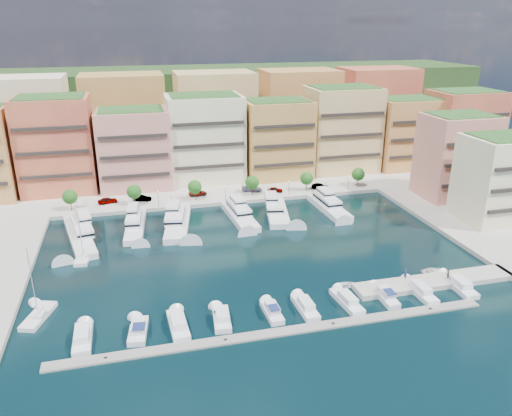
# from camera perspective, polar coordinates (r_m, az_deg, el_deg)

# --- Properties ---
(ground) EXTENTS (400.00, 400.00, 0.00)m
(ground) POSITION_cam_1_polar(r_m,az_deg,el_deg) (108.21, -0.30, -5.05)
(ground) COLOR black
(ground) RESTS_ON ground
(north_quay) EXTENTS (220.00, 64.00, 2.00)m
(north_quay) POSITION_cam_1_polar(r_m,az_deg,el_deg) (165.18, -5.52, 4.05)
(north_quay) COLOR #9E998E
(north_quay) RESTS_ON ground
(hillside) EXTENTS (240.00, 40.00, 58.00)m
(hillside) POSITION_cam_1_polar(r_m,az_deg,el_deg) (211.25, -7.60, 7.64)
(hillside) COLOR black
(hillside) RESTS_ON ground
(south_pontoon) EXTENTS (72.00, 2.20, 0.35)m
(south_pontoon) POSITION_cam_1_polar(r_m,az_deg,el_deg) (82.46, 2.82, -14.07)
(south_pontoon) COLOR gray
(south_pontoon) RESTS_ON ground
(finger_pier) EXTENTS (32.00, 5.00, 2.00)m
(finger_pier) POSITION_cam_1_polar(r_m,az_deg,el_deg) (101.69, 19.71, -8.16)
(finger_pier) COLOR #9E998E
(finger_pier) RESTS_ON ground
(apartment_1) EXTENTS (20.00, 16.50, 26.80)m
(apartment_1) POSITION_cam_1_polar(r_m,az_deg,el_deg) (151.59, -21.85, 6.75)
(apartment_1) COLOR #CE6E44
(apartment_1) RESTS_ON north_quay
(apartment_2) EXTENTS (20.00, 15.50, 22.80)m
(apartment_2) POSITION_cam_1_polar(r_m,az_deg,el_deg) (148.70, -13.78, 6.59)
(apartment_2) COLOR tan
(apartment_2) RESTS_ON north_quay
(apartment_3) EXTENTS (22.00, 16.50, 25.80)m
(apartment_3) POSITION_cam_1_polar(r_m,az_deg,el_deg) (151.84, -5.85, 7.95)
(apartment_3) COLOR #FBF0C2
(apartment_3) RESTS_ON north_quay
(apartment_4) EXTENTS (20.00, 15.50, 23.80)m
(apartment_4) POSITION_cam_1_polar(r_m,az_deg,el_deg) (154.83, 2.42, 7.90)
(apartment_4) COLOR tan
(apartment_4) RESTS_ON north_quay
(apartment_5) EXTENTS (22.00, 16.50, 26.80)m
(apartment_5) POSITION_cam_1_polar(r_m,az_deg,el_deg) (163.87, 9.71, 8.88)
(apartment_5) COLOR #E2C877
(apartment_5) RESTS_ON north_quay
(apartment_6) EXTENTS (20.00, 15.50, 22.80)m
(apartment_6) POSITION_cam_1_polar(r_m,az_deg,el_deg) (172.54, 16.72, 8.21)
(apartment_6) COLOR #C58F48
(apartment_6) RESTS_ON north_quay
(apartment_7) EXTENTS (22.00, 16.50, 24.80)m
(apartment_7) POSITION_cam_1_polar(r_m,az_deg,el_deg) (181.74, 22.57, 8.43)
(apartment_7) COLOR #CE6E44
(apartment_7) RESTS_ON north_quay
(apartment_east_a) EXTENTS (18.00, 14.50, 22.80)m
(apartment_east_a) POSITION_cam_1_polar(r_m,az_deg,el_deg) (147.13, 21.89, 5.55)
(apartment_east_a) COLOR tan
(apartment_east_a) RESTS_ON east_quay
(apartment_east_b) EXTENTS (18.00, 14.50, 20.80)m
(apartment_east_b) POSITION_cam_1_polar(r_m,az_deg,el_deg) (133.85, 26.21, 3.06)
(apartment_east_b) COLOR #FBF0C2
(apartment_east_b) RESTS_ON east_quay
(backblock_0) EXTENTS (26.00, 18.00, 30.00)m
(backblock_0) POSITION_cam_1_polar(r_m,az_deg,el_deg) (174.30, -24.73, 8.56)
(backblock_0) COLOR #FBF0C2
(backblock_0) RESTS_ON north_quay
(backblock_1) EXTENTS (26.00, 18.00, 30.00)m
(backblock_1) POSITION_cam_1_polar(r_m,az_deg,el_deg) (171.44, -14.75, 9.59)
(backblock_1) COLOR tan
(backblock_1) RESTS_ON north_quay
(backblock_2) EXTENTS (26.00, 18.00, 30.00)m
(backblock_2) POSITION_cam_1_polar(r_m,az_deg,el_deg) (173.79, -4.69, 10.33)
(backblock_2) COLOR #E2C877
(backblock_2) RESTS_ON north_quay
(backblock_3) EXTENTS (26.00, 18.00, 30.00)m
(backblock_3) POSITION_cam_1_polar(r_m,az_deg,el_deg) (181.15, 4.87, 10.75)
(backblock_3) COLOR #C58F48
(backblock_3) RESTS_ON north_quay
(backblock_4) EXTENTS (26.00, 18.00, 30.00)m
(backblock_4) POSITION_cam_1_polar(r_m,az_deg,el_deg) (192.94, 13.48, 10.87)
(backblock_4) COLOR #CE6E44
(backblock_4) RESTS_ON north_quay
(tree_0) EXTENTS (3.80, 3.80, 5.65)m
(tree_0) POSITION_cam_1_polar(r_m,az_deg,el_deg) (135.89, -20.50, 1.21)
(tree_0) COLOR #473323
(tree_0) RESTS_ON north_quay
(tree_1) EXTENTS (3.80, 3.80, 5.65)m
(tree_1) POSITION_cam_1_polar(r_m,az_deg,el_deg) (134.89, -13.77, 1.81)
(tree_1) COLOR #473323
(tree_1) RESTS_ON north_quay
(tree_2) EXTENTS (3.80, 3.80, 5.65)m
(tree_2) POSITION_cam_1_polar(r_m,az_deg,el_deg) (135.78, -7.02, 2.39)
(tree_2) COLOR #473323
(tree_2) RESTS_ON north_quay
(tree_3) EXTENTS (3.80, 3.80, 5.65)m
(tree_3) POSITION_cam_1_polar(r_m,az_deg,el_deg) (138.52, -0.44, 2.92)
(tree_3) COLOR #473323
(tree_3) RESTS_ON north_quay
(tree_4) EXTENTS (3.80, 3.80, 5.65)m
(tree_4) POSITION_cam_1_polar(r_m,az_deg,el_deg) (143.01, 5.80, 3.39)
(tree_4) COLOR #473323
(tree_4) RESTS_ON north_quay
(tree_5) EXTENTS (3.80, 3.80, 5.65)m
(tree_5) POSITION_cam_1_polar(r_m,az_deg,el_deg) (149.10, 11.61, 3.78)
(tree_5) COLOR #473323
(tree_5) RESTS_ON north_quay
(lamppost_0) EXTENTS (0.30, 0.30, 4.20)m
(lamppost_0) POSITION_cam_1_polar(r_m,az_deg,el_deg) (133.58, -18.84, 0.68)
(lamppost_0) COLOR black
(lamppost_0) RESTS_ON north_quay
(lamppost_1) EXTENTS (0.30, 0.30, 4.20)m
(lamppost_1) POSITION_cam_1_polar(r_m,az_deg,el_deg) (133.11, -11.14, 1.36)
(lamppost_1) COLOR black
(lamppost_1) RESTS_ON north_quay
(lamppost_2) EXTENTS (0.30, 0.30, 4.20)m
(lamppost_2) POSITION_cam_1_polar(r_m,az_deg,el_deg) (135.06, -3.51, 2.00)
(lamppost_2) COLOR black
(lamppost_2) RESTS_ON north_quay
(lamppost_3) EXTENTS (0.30, 0.30, 4.20)m
(lamppost_3) POSITION_cam_1_polar(r_m,az_deg,el_deg) (139.33, 3.78, 2.58)
(lamppost_3) COLOR black
(lamppost_3) RESTS_ON north_quay
(lamppost_4) EXTENTS (0.30, 0.30, 4.20)m
(lamppost_4) POSITION_cam_1_polar(r_m,az_deg,el_deg) (145.71, 10.55, 3.09)
(lamppost_4) COLOR black
(lamppost_4) RESTS_ON north_quay
(yacht_0) EXTENTS (9.35, 25.31, 7.30)m
(yacht_0) POSITION_cam_1_polar(r_m,az_deg,el_deg) (121.90, -19.51, -2.63)
(yacht_0) COLOR white
(yacht_0) RESTS_ON ground
(yacht_1) EXTENTS (5.93, 20.25, 7.30)m
(yacht_1) POSITION_cam_1_polar(r_m,az_deg,el_deg) (123.27, -13.63, -1.79)
(yacht_1) COLOR white
(yacht_1) RESTS_ON ground
(yacht_2) EXTENTS (8.75, 22.06, 7.30)m
(yacht_2) POSITION_cam_1_polar(r_m,az_deg,el_deg) (122.96, -8.97, -1.44)
(yacht_2) COLOR white
(yacht_2) RESTS_ON ground
(yacht_3) EXTENTS (6.13, 19.81, 7.30)m
(yacht_3) POSITION_cam_1_polar(r_m,az_deg,el_deg) (125.93, -1.93, -0.65)
(yacht_3) COLOR white
(yacht_3) RESTS_ON ground
(yacht_4) EXTENTS (8.80, 19.81, 7.30)m
(yacht_4) POSITION_cam_1_polar(r_m,az_deg,el_deg) (128.36, 2.33, -0.29)
(yacht_4) COLOR white
(yacht_4) RESTS_ON ground
(yacht_5) EXTENTS (5.59, 19.01, 7.30)m
(yacht_5) POSITION_cam_1_polar(r_m,az_deg,el_deg) (133.10, 8.25, 0.34)
(yacht_5) COLOR white
(yacht_5) RESTS_ON ground
(cruiser_0) EXTENTS (2.82, 8.21, 2.55)m
(cruiser_0) POSITION_cam_1_polar(r_m,az_deg,el_deg) (84.60, -19.20, -13.91)
(cruiser_0) COLOR white
(cruiser_0) RESTS_ON ground
(cruiser_1) EXTENTS (3.65, 7.53, 2.66)m
(cruiser_1) POSITION_cam_1_polar(r_m,az_deg,el_deg) (84.00, -13.31, -13.48)
(cruiser_1) COLOR white
(cruiser_1) RESTS_ON ground
(cruiser_2) EXTENTS (3.16, 8.71, 2.55)m
(cruiser_2) POSITION_cam_1_polar(r_m,az_deg,el_deg) (84.13, -8.88, -13.09)
(cruiser_2) COLOR white
(cruiser_2) RESTS_ON ground
(cruiser_3) EXTENTS (3.41, 7.47, 2.55)m
(cruiser_3) POSITION_cam_1_polar(r_m,az_deg,el_deg) (84.86, -3.93, -12.54)
(cruiser_3) COLOR white
(cruiser_3) RESTS_ON ground
(cruiser_4) EXTENTS (2.55, 7.18, 2.66)m
(cruiser_4) POSITION_cam_1_polar(r_m,az_deg,el_deg) (86.48, 1.84, -11.78)
(cruiser_4) COLOR white
(cruiser_4) RESTS_ON ground
(cruiser_5) EXTENTS (2.76, 8.18, 2.55)m
(cruiser_5) POSITION_cam_1_polar(r_m,az_deg,el_deg) (88.11, 5.65, -11.22)
(cruiser_5) COLOR white
(cruiser_5) RESTS_ON ground
(cruiser_6) EXTENTS (3.33, 8.85, 2.55)m
(cruiser_6) POSITION_cam_1_polar(r_m,az_deg,el_deg) (90.76, 10.35, -10.46)
(cruiser_6) COLOR white
(cruiser_6) RESTS_ON ground
(cruiser_7) EXTENTS (2.55, 7.76, 2.66)m
(cruiser_7) POSITION_cam_1_polar(r_m,az_deg,el_deg) (93.79, 14.54, -9.71)
(cruiser_7) COLOR white
(cruiser_7) RESTS_ON ground
(cruiser_8) EXTENTS (2.62, 9.08, 2.55)m
(cruiser_8) POSITION_cam_1_polar(r_m,az_deg,el_deg) (97.12, 18.21, -9.02)
(cruiser_8) COLOR white
(cruiser_8) RESTS_ON ground
(cruiser_9) EXTENTS (3.08, 9.16, 2.55)m
(cruiser_9) POSITION_cam_1_polar(r_m,az_deg,el_deg) (101.50, 22.19, -8.22)
(cruiser_9) COLOR white
(cruiser_9) RESTS_ON ground
(sailboat_2) EXTENTS (3.51, 8.12, 13.20)m
(sailboat_2) POSITION_cam_1_polar(r_m,az_deg,el_deg) (111.22, -19.11, -5.35)
(sailboat_2) COLOR white
(sailboat_2) RESTS_ON ground
(sailboat_0) EXTENTS (5.37, 8.87, 13.20)m
(sailboat_0) POSITION_cam_1_polar(r_m,az_deg,el_deg) (93.13, -23.59, -11.31)
(sailboat_0) COLOR white
(sailboat_0) RESTS_ON ground
(tender_0) EXTENTS (4.38, 3.83, 0.76)m
(tender_0) POSITION_cam_1_polar(r_m,az_deg,el_deg) (96.46, 10.78, -8.61)
(tender_0) COLOR white
(tender_0) RESTS_ON ground
(tender_2) EXTENTS (4.98, 4.03, 0.91)m
(tender_2) POSITION_cam_1_polar(r_m,az_deg,el_deg) (105.38, 19.39, -6.79)
(tender_2) COLOR white
(tender_2) RESTS_ON ground
(car_0) EXTENTS (5.40, 3.27, 1.72)m
(car_0) POSITION_cam_1_polar(r_m,az_deg,el_deg) (139.03, -16.61, 0.84)
(car_0) COLOR gray
(car_0) RESTS_ON north_quay
(car_1) EXTENTS (4.97, 2.48, 1.57)m
(car_1) POSITION_cam_1_polar(r_m,az_deg,el_deg) (138.51, -12.85, 1.09)
(car_1) COLOR gray
(car_1) RESTS_ON north_quay
(car_2) EXTENTS (5.42, 3.19, 1.41)m
(car_2) POSITION_cam_1_polar(r_m,az_deg,el_deg) (140.31, -6.65, 1.71)
(car_2) COLOR gray
(car_2) RESTS_ON north_quay
(car_3) EXTENTS (6.26, 3.93, 1.69)m
(car_3) POSITION_cam_1_polar(r_m,az_deg,el_deg) (142.70, -0.46, 2.23)
(car_3) COLOR gray
(car_3) RESTS_ON north_quay
(car_4) EXTENTS (4.66, 2.78, 1.49)m
(car_4) POSITION_cam_1_polar(r_m,az_deg,el_deg) (142.18, 2.18, 2.10)
(car_4) COLOR gray
(car_4) RESTS_ON north_quay
(car_5) EXTENTS (5.09, 3.56, 1.59)m
(car_5) POSITION_cam_1_polar(r_m,az_deg,el_deg) (145.88, 7.31, 2.46)
(car_5) COLOR gray
(car_5) RESTS_ON north_quay
(person_0) EXTENTS (0.75, 0.84, 1.94)m
(person_0) POSITION_cam_1_polar(r_m,az_deg,el_deg) (99.36, 16.70, -7.20)
(person_0) COLOR #282C51
(person_0) RESTS_ON finger_pier
(person_1) EXTENTS (0.93, 0.81, 1.63)m
(person_1) POSITION_cam_1_polar(r_m,az_deg,el_deg) (102.18, 21.05, -7.05)
(person_1) COLOR #49392C
(person_1) RESTS_ON finger_pier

